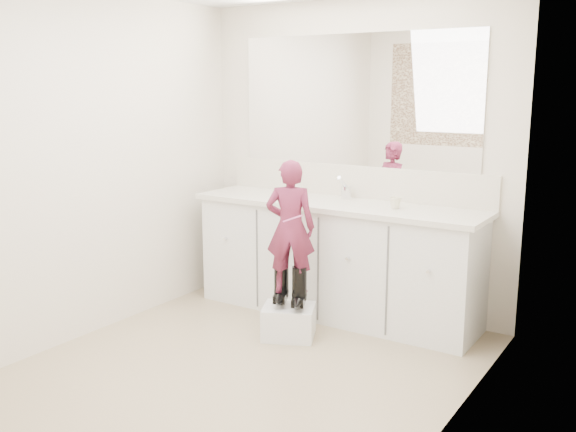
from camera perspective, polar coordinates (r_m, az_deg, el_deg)
The scene contains 18 objects.
floor at distance 4.14m, azimuth -4.16°, elevation -13.53°, with size 3.00×3.00×0.00m, color #928360.
wall_back at distance 5.06m, azimuth 5.92°, elevation 5.19°, with size 2.60×2.60×0.00m, color beige.
wall_front at distance 2.77m, azimuth -23.48°, elevation -0.90°, with size 2.60×2.60×0.00m, color beige.
wall_left at distance 4.69m, azimuth -17.24°, elevation 4.24°, with size 3.00×3.00×0.00m, color beige.
wall_right at distance 3.19m, azimuth 14.56°, elevation 1.21°, with size 3.00×3.00×0.00m, color beige.
vanity_cabinet at distance 4.97m, azimuth 4.29°, elevation -4.01°, with size 2.20×0.55×0.85m, color silver.
countertop at distance 4.85m, azimuth 4.29°, elevation 1.02°, with size 2.28×0.58×0.04m, color beige.
backsplash at distance 5.07m, azimuth 5.80°, elevation 3.10°, with size 2.28×0.03×0.25m, color beige.
mirror at distance 5.02m, azimuth 5.96°, elevation 10.18°, with size 2.00×0.02×1.00m, color white.
dot_panel at distance 2.72m, azimuth -24.07°, elevation 8.44°, with size 2.00×0.01×1.20m, color #472819.
faucet at distance 4.98m, azimuth 5.20°, elevation 2.09°, with size 0.08×0.08×0.10m, color silver.
cup at distance 4.64m, azimuth 9.52°, elevation 1.16°, with size 0.09×0.09×0.08m, color beige.
soap_bottle at distance 5.08m, azimuth 0.48°, elevation 2.82°, with size 0.08×0.09×0.19m, color white.
step_stool at distance 4.59m, azimuth 0.07°, elevation -9.38°, with size 0.36×0.30×0.23m, color silver.
boot_left at distance 4.56m, azimuth -0.59°, elevation -6.05°, with size 0.11×0.20×0.30m, color black, non-canonical shape.
boot_right at distance 4.48m, azimuth 1.02°, elevation -6.36°, with size 0.11×0.20×0.30m, color black, non-canonical shape.
toddler at distance 4.41m, azimuth 0.21°, elevation -1.00°, with size 0.34×0.22×0.94m, color #A73361.
toothbrush at distance 4.29m, azimuth 0.42°, elevation -0.23°, with size 0.01×0.01×0.14m, color #DC55A0.
Camera 1 is at (2.27, -2.99, 1.75)m, focal length 40.00 mm.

